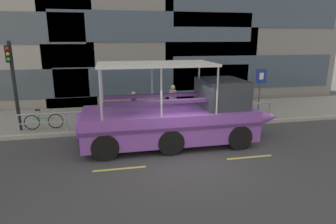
{
  "coord_description": "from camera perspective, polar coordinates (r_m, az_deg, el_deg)",
  "views": [
    {
      "loc": [
        -2.57,
        -9.7,
        4.3
      ],
      "look_at": [
        -0.24,
        1.55,
        1.3
      ],
      "focal_mm": 30.14,
      "sensor_mm": 36.0,
      "label": 1
    }
  ],
  "objects": [
    {
      "name": "ground_plane",
      "position": [
        10.92,
        2.91,
        -8.59
      ],
      "size": [
        120.0,
        120.0,
        0.0
      ],
      "primitive_type": "plane",
      "color": "#3D3D3F"
    },
    {
      "name": "sidewalk",
      "position": [
        16.08,
        -2.09,
        -0.56
      ],
      "size": [
        32.0,
        4.8,
        0.18
      ],
      "primitive_type": "cube",
      "color": "gray",
      "rests_on": "ground_plane"
    },
    {
      "name": "curb_guardrail",
      "position": [
        13.77,
        -2.71,
        -0.26
      ],
      "size": [
        12.46,
        0.09,
        0.86
      ],
      "color": "#9EA0A8",
      "rests_on": "sidewalk"
    },
    {
      "name": "curb_edge",
      "position": [
        13.73,
        -0.34,
        -3.23
      ],
      "size": [
        32.0,
        0.18,
        0.18
      ],
      "primitive_type": "cube",
      "color": "#B2ADA3",
      "rests_on": "ground_plane"
    },
    {
      "name": "parking_sign",
      "position": [
        16.14,
        18.19,
        5.39
      ],
      "size": [
        0.6,
        0.12,
        2.55
      ],
      "color": "#4C4F54",
      "rests_on": "sidewalk"
    },
    {
      "name": "traffic_light_pole",
      "position": [
        14.3,
        -28.86,
        6.11
      ],
      "size": [
        0.24,
        0.46,
        4.03
      ],
      "color": "black",
      "rests_on": "sidewalk"
    },
    {
      "name": "pedestrian_near_bow",
      "position": [
        15.76,
        10.07,
        2.75
      ],
      "size": [
        0.43,
        0.25,
        1.55
      ],
      "color": "#47423D",
      "rests_on": "sidewalk"
    },
    {
      "name": "pedestrian_mid_left",
      "position": [
        15.16,
        0.97,
        2.92
      ],
      "size": [
        0.34,
        0.43,
        1.73
      ],
      "color": "#1E2338",
      "rests_on": "sidewalk"
    },
    {
      "name": "duck_tour_boat",
      "position": [
        11.76,
        2.63,
        -1.05
      ],
      "size": [
        8.69,
        2.66,
        3.39
      ],
      "color": "purple",
      "rests_on": "ground_plane"
    },
    {
      "name": "pedestrian_mid_right",
      "position": [
        14.56,
        -6.95,
        1.81
      ],
      "size": [
        0.29,
        0.39,
        1.52
      ],
      "color": "#47423D",
      "rests_on": "sidewalk"
    },
    {
      "name": "leaned_bicycle",
      "position": [
        14.4,
        -23.83,
        -1.72
      ],
      "size": [
        1.74,
        0.46,
        0.96
      ],
      "color": "black",
      "rests_on": "sidewalk"
    },
    {
      "name": "lane_centreline",
      "position": [
        10.25,
        3.99,
        -10.2
      ],
      "size": [
        25.8,
        0.12,
        0.01
      ],
      "color": "#DBD64C",
      "rests_on": "ground_plane"
    }
  ]
}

